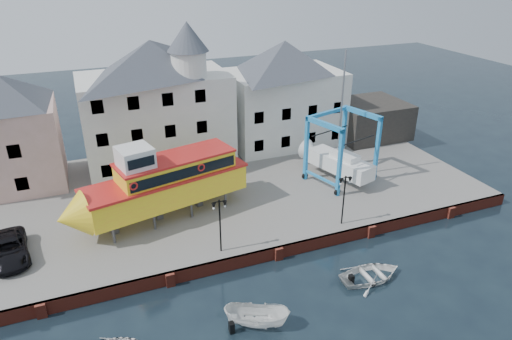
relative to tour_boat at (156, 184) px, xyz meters
name	(u,v)px	position (x,y,z in m)	size (l,w,h in m)	color
ground	(278,259)	(7.27, -7.28, -4.08)	(140.00, 140.00, 0.00)	black
hardstanding	(230,188)	(7.27, 3.72, -3.58)	(44.00, 22.00, 1.00)	slate
quay_wall	(278,253)	(7.27, -7.17, -3.58)	(44.00, 0.47, 1.00)	maroon
building_pink	(9,132)	(-10.73, 10.72, 2.07)	(8.00, 7.00, 10.30)	tan
building_white_main	(157,102)	(2.40, 11.11, 3.27)	(14.00, 8.30, 14.00)	silver
building_white_right	(284,93)	(16.27, 11.72, 2.52)	(12.00, 8.00, 11.20)	silver
shed_dark	(368,119)	(26.27, 9.72, -1.08)	(8.00, 7.00, 4.00)	black
lamp_post_left	(220,213)	(3.27, -6.08, 0.10)	(1.12, 0.32, 4.20)	black
lamp_post_right	(345,188)	(13.27, -6.08, 0.10)	(1.12, 0.32, 4.20)	black
tour_boat	(156,184)	(0.00, 0.00, 0.00)	(15.39, 6.95, 6.52)	#59595E
travel_lift	(335,157)	(16.97, 1.50, -1.05)	(6.64, 8.24, 12.07)	#1071B5
van	(9,249)	(-10.74, -1.45, -2.34)	(2.45, 5.32, 1.48)	black
motorboat_a	(257,325)	(3.35, -12.84, -4.08)	(1.51, 4.01, 1.55)	white
motorboat_b	(371,279)	(12.30, -11.67, -4.08)	(3.17, 4.44, 0.92)	white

